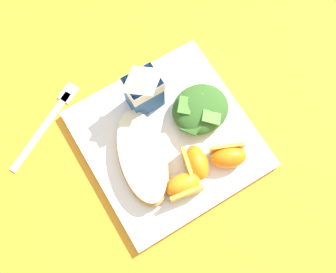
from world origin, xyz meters
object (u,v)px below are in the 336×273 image
Objects in this scene: white_plate at (168,139)px; metal_fork at (49,119)px; milk_carton at (143,89)px; orange_wedge_front at (183,186)px; orange_wedge_rear at (229,156)px; cheesy_pizza_bread at (142,157)px; green_salad_pile at (200,109)px; orange_wedge_middle at (196,163)px.

metal_fork is (-0.16, 0.14, -0.01)m from white_plate.
milk_carton is 0.17m from orange_wedge_front.
orange_wedge_front is at bearing -178.29° from orange_wedge_rear.
orange_wedge_rear is (0.12, -0.07, 0.00)m from cheesy_pizza_bread.
milk_carton is 0.18m from orange_wedge_rear.
green_salad_pile is 0.58× the size of metal_fork.
orange_wedge_front is at bearing -59.15° from metal_fork.
orange_wedge_middle is at bearing -37.93° from cheesy_pizza_bread.
orange_wedge_rear is at bearing -67.93° from milk_carton.
orange_wedge_middle reaches higher than metal_fork.
orange_wedge_front is 0.27m from metal_fork.
orange_wedge_rear reaches higher than metal_fork.
cheesy_pizza_bread reaches higher than metal_fork.
orange_wedge_front is at bearing -66.68° from cheesy_pizza_bread.
milk_carton is (0.06, 0.09, 0.04)m from cheesy_pizza_bread.
milk_carton is at bearing 95.39° from orange_wedge_middle.
metal_fork is at bearing 129.98° from orange_wedge_middle.
milk_carton reaches higher than metal_fork.
cheesy_pizza_bread is 2.67× the size of orange_wedge_rear.
milk_carton reaches higher than orange_wedge_front.
green_salad_pile is at bearing 53.18° from orange_wedge_middle.
cheesy_pizza_bread is 1.69× the size of milk_carton.
orange_wedge_front is at bearing -98.31° from milk_carton.
orange_wedge_middle reaches higher than white_plate.
orange_wedge_rear reaches higher than cheesy_pizza_bread.
orange_wedge_middle is 0.28m from metal_fork.
orange_wedge_middle is at bearing -84.61° from milk_carton.
orange_wedge_middle is (0.01, -0.07, 0.03)m from white_plate.
white_plate is at bearing 10.54° from cheesy_pizza_bread.
green_salad_pile is (0.13, 0.02, 0.00)m from cheesy_pizza_bread.
white_plate is at bearing 128.34° from orange_wedge_rear.
green_salad_pile reaches higher than orange_wedge_middle.
green_salad_pile reaches higher than cheesy_pizza_bread.
green_salad_pile is (0.07, 0.01, 0.03)m from white_plate.
orange_wedge_middle is 0.38× the size of metal_fork.
orange_wedge_front is (-0.02, -0.17, -0.04)m from milk_carton.
green_salad_pile is at bearing 9.39° from cheesy_pizza_bread.
orange_wedge_middle is at bearing -77.79° from white_plate.
cheesy_pizza_bread is (-0.06, -0.01, 0.03)m from white_plate.
cheesy_pizza_bread is 0.19m from metal_fork.
orange_wedge_front and orange_wedge_rear have the same top height.
metal_fork is at bearing 120.85° from orange_wedge_front.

